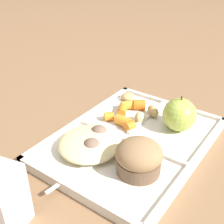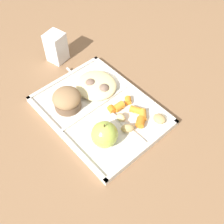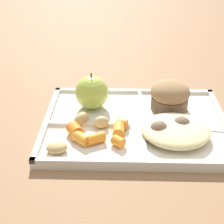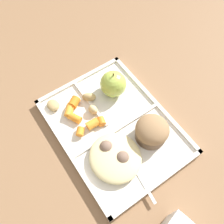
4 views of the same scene
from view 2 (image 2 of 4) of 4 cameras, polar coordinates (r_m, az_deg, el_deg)
The scene contains 18 objects.
ground at distance 0.88m, azimuth -2.39°, elevation -0.18°, with size 6.00×6.00×0.00m, color #846042.
lunch_tray at distance 0.88m, azimuth -2.38°, elevation 0.11°, with size 0.38×0.29×0.02m.
green_apple at distance 0.77m, azimuth -1.50°, elevation -4.55°, with size 0.08×0.08×0.08m.
bran_muffin at distance 0.87m, azimuth -9.05°, elevation 2.47°, with size 0.09×0.09×0.07m.
carrot_slice_small at distance 0.87m, azimuth 1.39°, elevation 1.14°, with size 0.02×0.02×0.03m, color orange.
carrot_slice_edge at distance 0.86m, azimuth -0.07°, elevation 0.53°, with size 0.02×0.02×0.02m, color orange.
carrot_slice_center at distance 0.86m, azimuth 4.85°, elevation 0.43°, with size 0.02×0.02×0.04m, color orange.
carrot_slice_back at distance 0.85m, azimuth 6.22°, elevation -0.62°, with size 0.02×0.02×0.04m, color orange.
carrot_slice_diagonal at distance 0.88m, azimuth 3.25°, elevation 2.39°, with size 0.02×0.02×0.02m, color orange.
carrot_slice_large at distance 0.83m, azimuth 5.76°, elevation -2.04°, with size 0.03×0.03×0.03m, color orange.
potato_chunk_wedge at distance 0.84m, azimuth 1.82°, elevation -1.08°, with size 0.03×0.02×0.03m, color tan.
potato_chunk_corner at distance 0.85m, azimuth 9.56°, elevation -1.34°, with size 0.04×0.03×0.02m, color tan.
potato_chunk_small at distance 0.82m, azimuth 3.18°, elevation -3.29°, with size 0.04×0.02×0.03m, color tan.
egg_noodle_pile at distance 0.92m, azimuth -3.20°, elevation 5.44°, with size 0.14×0.13×0.03m, color beige.
meatball_side at distance 0.92m, azimuth -4.34°, elevation 5.61°, with size 0.04×0.04×0.04m, color #755B4C.
meatball_center at distance 0.90m, azimuth -1.62°, elevation 4.58°, with size 0.04×0.04×0.04m, color #755B4C.
plastic_fork at distance 0.95m, azimuth -6.56°, elevation 5.93°, with size 0.15×0.03×0.00m.
milk_carton at distance 1.03m, azimuth -11.19°, elevation 12.68°, with size 0.06×0.06×0.11m, color white.
Camera 2 is at (-0.42, 0.33, 0.70)m, focal length 45.34 mm.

